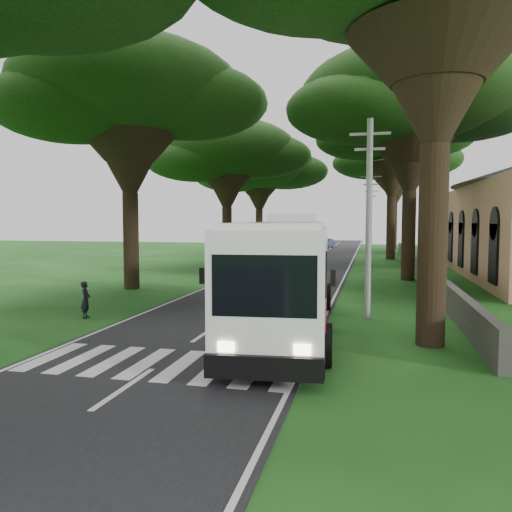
{
  "coord_description": "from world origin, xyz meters",
  "views": [
    {
      "loc": [
        5.64,
        -14.53,
        3.98
      ],
      "look_at": [
        0.01,
        9.63,
        2.2
      ],
      "focal_mm": 35.0,
      "sensor_mm": 36.0,
      "label": 1
    }
  ],
  "objects_px": {
    "coach_bus": "(288,272)",
    "pedestrian": "(86,300)",
    "pole_far": "(371,219)",
    "distant_car_b": "(326,243)",
    "pole_mid": "(370,218)",
    "pole_near": "(369,215)",
    "distant_car_a": "(288,251)"
  },
  "relations": [
    {
      "from": "pole_far",
      "to": "pedestrian",
      "type": "bearing_deg",
      "value": -104.75
    },
    {
      "from": "pole_near",
      "to": "distant_car_b",
      "type": "bearing_deg",
      "value": 96.99
    },
    {
      "from": "pole_near",
      "to": "coach_bus",
      "type": "bearing_deg",
      "value": -134.57
    },
    {
      "from": "distant_car_b",
      "to": "pedestrian",
      "type": "xyz_separation_m",
      "value": [
        -4.89,
        -53.89,
        0.07
      ]
    },
    {
      "from": "pole_mid",
      "to": "coach_bus",
      "type": "relative_size",
      "value": 0.59
    },
    {
      "from": "pole_near",
      "to": "pole_far",
      "type": "height_order",
      "value": "same"
    },
    {
      "from": "pole_near",
      "to": "coach_bus",
      "type": "relative_size",
      "value": 0.59
    },
    {
      "from": "pole_near",
      "to": "pole_far",
      "type": "xyz_separation_m",
      "value": [
        0.0,
        40.0,
        0.0
      ]
    },
    {
      "from": "pole_mid",
      "to": "distant_car_b",
      "type": "distance_m",
      "value": 32.19
    },
    {
      "from": "pole_far",
      "to": "pedestrian",
      "type": "height_order",
      "value": "pole_far"
    },
    {
      "from": "pole_mid",
      "to": "distant_car_b",
      "type": "xyz_separation_m",
      "value": [
        -6.3,
        31.38,
        -3.49
      ]
    },
    {
      "from": "pole_far",
      "to": "pedestrian",
      "type": "relative_size",
      "value": 5.31
    },
    {
      "from": "coach_bus",
      "to": "distant_car_a",
      "type": "distance_m",
      "value": 34.55
    },
    {
      "from": "pole_mid",
      "to": "pedestrian",
      "type": "height_order",
      "value": "pole_mid"
    },
    {
      "from": "distant_car_b",
      "to": "pole_far",
      "type": "bearing_deg",
      "value": -47.28
    },
    {
      "from": "distant_car_a",
      "to": "pedestrian",
      "type": "xyz_separation_m",
      "value": [
        -2.69,
        -33.72,
        -0.01
      ]
    },
    {
      "from": "coach_bus",
      "to": "distant_car_b",
      "type": "bearing_deg",
      "value": 88.87
    },
    {
      "from": "coach_bus",
      "to": "pedestrian",
      "type": "xyz_separation_m",
      "value": [
        -8.39,
        0.34,
        -1.36
      ]
    },
    {
      "from": "pole_far",
      "to": "distant_car_b",
      "type": "distance_m",
      "value": 13.47
    },
    {
      "from": "pole_mid",
      "to": "pole_near",
      "type": "bearing_deg",
      "value": -90.0
    },
    {
      "from": "pole_far",
      "to": "coach_bus",
      "type": "height_order",
      "value": "pole_far"
    },
    {
      "from": "pole_far",
      "to": "distant_car_b",
      "type": "bearing_deg",
      "value": 118.98
    },
    {
      "from": "distant_car_a",
      "to": "pedestrian",
      "type": "bearing_deg",
      "value": 76.89
    },
    {
      "from": "pole_far",
      "to": "pole_mid",
      "type": "bearing_deg",
      "value": -90.0
    },
    {
      "from": "pole_far",
      "to": "distant_car_a",
      "type": "bearing_deg",
      "value": -134.03
    },
    {
      "from": "coach_bus",
      "to": "pedestrian",
      "type": "bearing_deg",
      "value": 172.87
    },
    {
      "from": "pole_near",
      "to": "distant_car_a",
      "type": "height_order",
      "value": "pole_near"
    },
    {
      "from": "pole_near",
      "to": "pole_mid",
      "type": "bearing_deg",
      "value": 90.0
    },
    {
      "from": "pole_mid",
      "to": "pole_far",
      "type": "relative_size",
      "value": 1.0
    },
    {
      "from": "pole_near",
      "to": "distant_car_b",
      "type": "relative_size",
      "value": 2.01
    },
    {
      "from": "pole_near",
      "to": "distant_car_a",
      "type": "relative_size",
      "value": 1.87
    },
    {
      "from": "pole_mid",
      "to": "distant_car_a",
      "type": "relative_size",
      "value": 1.87
    }
  ]
}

